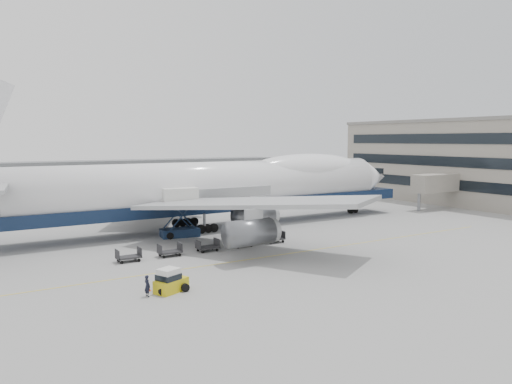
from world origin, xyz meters
TOP-DOWN VIEW (x-y plane):
  - ground at (0.00, 0.00)m, footprint 260.00×260.00m
  - apron_line at (0.00, -6.00)m, footprint 60.00×0.15m
  - hangar at (-10.00, 70.00)m, footprint 110.00×8.00m
  - airliner at (0.64, 12.00)m, footprint 67.00×55.30m
  - catering_truck at (-6.58, 8.52)m, footprint 4.86×3.66m
  - baggage_tug at (-16.12, -11.85)m, footprint 2.94×2.31m
  - ground_worker at (-18.02, -12.01)m, footprint 0.53×0.68m
  - traffic_cone at (-17.49, -10.64)m, footprint 0.42×0.42m
  - dolly_0 at (-15.85, -0.57)m, footprint 2.30×1.35m
  - dolly_1 at (-11.58, -0.57)m, footprint 2.30×1.35m
  - dolly_2 at (-7.31, -0.57)m, footprint 2.30×1.35m
  - dolly_3 at (-3.05, -0.57)m, footprint 2.30×1.35m
  - dolly_4 at (1.22, -0.57)m, footprint 2.30×1.35m

SIDE VIEW (x-z plane):
  - ground at x=0.00m, z-range 0.00..0.00m
  - apron_line at x=0.00m, z-range 0.00..0.01m
  - traffic_cone at x=-17.49m, z-range -0.02..0.60m
  - dolly_0 at x=-15.85m, z-range -0.12..1.18m
  - dolly_1 at x=-11.58m, z-range -0.12..1.18m
  - dolly_2 at x=-7.31m, z-range -0.12..1.18m
  - dolly_3 at x=-3.05m, z-range -0.12..1.18m
  - dolly_4 at x=1.22m, z-range -0.12..1.18m
  - ground_worker at x=-18.02m, z-range 0.00..1.66m
  - baggage_tug at x=-16.12m, z-range -0.11..1.80m
  - catering_truck at x=-6.58m, z-range 0.42..6.43m
  - hangar at x=-10.00m, z-range 0.00..7.00m
  - airliner at x=0.64m, z-range -4.37..15.61m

